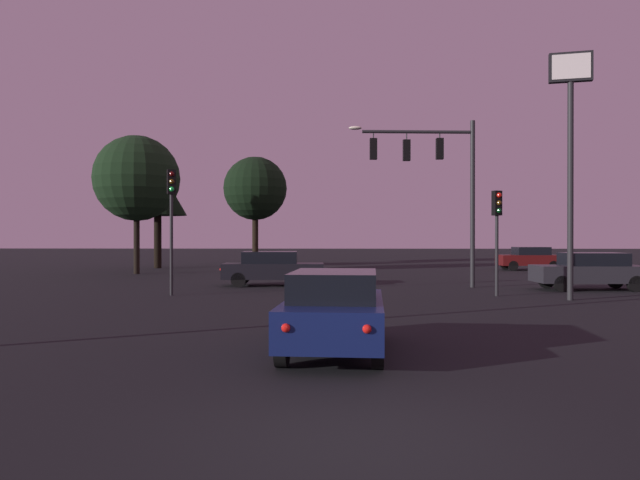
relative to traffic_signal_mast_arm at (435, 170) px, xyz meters
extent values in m
plane|color=black|center=(-4.02, 5.14, -5.03)|extent=(168.00, 168.00, 0.00)
cylinder|color=#232326|center=(1.61, 0.08, -1.45)|extent=(0.20, 0.20, 7.15)
cylinder|color=#232326|center=(-0.75, -0.05, 1.63)|extent=(4.74, 0.41, 0.14)
ellipsoid|color=#F4EACC|center=(-3.42, -0.21, 1.78)|extent=(0.56, 0.28, 0.16)
cylinder|color=#232326|center=(0.19, 0.00, 1.49)|extent=(0.05, 0.05, 0.27)
cube|color=black|center=(0.19, 0.00, 0.91)|extent=(0.31, 0.26, 0.90)
sphere|color=#4C0A0A|center=(0.19, 0.14, 1.19)|extent=(0.18, 0.18, 0.18)
sphere|color=#56380C|center=(0.19, 0.14, 0.91)|extent=(0.18, 0.18, 0.18)
sphere|color=#1EE04C|center=(0.19, 0.14, 0.63)|extent=(0.18, 0.18, 0.18)
cylinder|color=#232326|center=(-1.23, -0.08, 1.46)|extent=(0.05, 0.05, 0.34)
cube|color=black|center=(-1.23, -0.08, 0.84)|extent=(0.31, 0.26, 0.90)
sphere|color=#4C0A0A|center=(-1.23, 0.06, 1.12)|extent=(0.18, 0.18, 0.18)
sphere|color=#56380C|center=(-1.23, 0.06, 0.84)|extent=(0.18, 0.18, 0.18)
sphere|color=#1EE04C|center=(-1.23, 0.06, 0.56)|extent=(0.18, 0.18, 0.18)
cylinder|color=#232326|center=(-2.65, -0.16, 1.48)|extent=(0.05, 0.05, 0.29)
cube|color=black|center=(-2.65, -0.16, 0.89)|extent=(0.31, 0.26, 0.90)
sphere|color=#4C0A0A|center=(-2.65, -0.02, 1.17)|extent=(0.18, 0.18, 0.18)
sphere|color=#56380C|center=(-2.65, -0.02, 0.89)|extent=(0.18, 0.18, 0.18)
sphere|color=#1EE04C|center=(-2.65, -0.02, 0.61)|extent=(0.18, 0.18, 0.18)
cylinder|color=#232326|center=(-10.33, -3.71, -3.15)|extent=(0.12, 0.12, 3.75)
cube|color=black|center=(-10.33, -3.71, -0.83)|extent=(0.37, 0.34, 0.90)
sphere|color=#4C0A0A|center=(-10.28, -3.84, -0.55)|extent=(0.18, 0.18, 0.18)
sphere|color=#56380C|center=(-10.28, -3.84, -0.83)|extent=(0.18, 0.18, 0.18)
sphere|color=#1EE04C|center=(-10.28, -3.84, -1.11)|extent=(0.18, 0.18, 0.18)
cylinder|color=#232326|center=(1.62, -3.71, -3.56)|extent=(0.12, 0.12, 2.95)
cube|color=black|center=(1.62, -3.71, -1.63)|extent=(0.36, 0.33, 0.90)
sphere|color=red|center=(1.67, -3.84, -1.35)|extent=(0.18, 0.18, 0.18)
sphere|color=#56380C|center=(1.67, -3.84, -1.63)|extent=(0.18, 0.18, 0.18)
sphere|color=#0C4219|center=(1.67, -3.84, -1.91)|extent=(0.18, 0.18, 0.18)
cube|color=#0F1947|center=(-4.30, -14.46, -4.37)|extent=(2.03, 4.22, 0.68)
cube|color=black|center=(-4.30, -14.61, -3.77)|extent=(1.66, 2.31, 0.52)
cylinder|color=black|center=(-4.99, -13.05, -4.71)|extent=(0.24, 0.65, 0.64)
cylinder|color=black|center=(-3.43, -13.15, -4.71)|extent=(0.24, 0.65, 0.64)
cylinder|color=black|center=(-5.16, -15.76, -4.71)|extent=(0.24, 0.65, 0.64)
cylinder|color=black|center=(-3.60, -15.86, -4.71)|extent=(0.24, 0.65, 0.64)
sphere|color=red|center=(-5.04, -16.48, -4.27)|extent=(0.14, 0.14, 0.14)
sphere|color=red|center=(-3.81, -16.56, -4.27)|extent=(0.14, 0.14, 0.14)
cube|color=black|center=(-7.01, 0.75, -4.37)|extent=(4.48, 1.97, 0.68)
cube|color=black|center=(-7.16, 0.74, -3.77)|extent=(2.44, 1.64, 0.52)
cylinder|color=black|center=(-5.58, 1.61, -4.71)|extent=(0.65, 0.22, 0.64)
cylinder|color=black|center=(-5.52, 0.00, -4.71)|extent=(0.65, 0.22, 0.64)
cylinder|color=black|center=(-8.50, 1.50, -4.71)|extent=(0.65, 0.22, 0.64)
cylinder|color=black|center=(-8.44, -0.11, -4.71)|extent=(0.65, 0.22, 0.64)
sphere|color=red|center=(-9.25, 1.30, -4.27)|extent=(0.14, 0.14, 0.14)
sphere|color=red|center=(-9.20, 0.03, -4.27)|extent=(0.14, 0.14, 0.14)
cube|color=#232328|center=(6.09, -1.05, -4.37)|extent=(4.39, 1.89, 0.68)
cube|color=black|center=(6.24, -1.05, -3.77)|extent=(2.37, 1.61, 0.52)
cylinder|color=black|center=(4.65, -1.89, -4.71)|extent=(0.64, 0.20, 0.64)
cylinder|color=black|center=(4.65, -0.22, -4.71)|extent=(0.64, 0.20, 0.64)
cylinder|color=black|center=(7.54, -1.87, -4.71)|extent=(0.64, 0.20, 0.64)
cylinder|color=black|center=(7.53, -0.21, -4.71)|extent=(0.64, 0.20, 0.64)
sphere|color=red|center=(8.29, -0.38, -4.27)|extent=(0.14, 0.14, 0.14)
cube|color=#4C0F0F|center=(8.46, 13.81, -4.37)|extent=(4.01, 1.89, 0.68)
cube|color=black|center=(8.61, 13.82, -3.77)|extent=(2.19, 1.57, 0.52)
cylinder|color=black|center=(7.19, 13.00, -4.71)|extent=(0.65, 0.23, 0.64)
cylinder|color=black|center=(7.13, 14.52, -4.71)|extent=(0.65, 0.23, 0.64)
cylinder|color=black|center=(9.79, 13.11, -4.71)|extent=(0.65, 0.23, 0.64)
cylinder|color=black|center=(9.72, 14.63, -4.71)|extent=(0.65, 0.23, 0.64)
sphere|color=red|center=(10.46, 13.29, -4.27)|extent=(0.14, 0.14, 0.14)
sphere|color=red|center=(10.41, 14.50, -4.27)|extent=(0.14, 0.14, 0.14)
cylinder|color=#232326|center=(3.75, -5.05, -1.30)|extent=(0.20, 0.20, 7.45)
cube|color=black|center=(3.75, -5.05, 2.92)|extent=(1.42, 0.55, 1.00)
cube|color=white|center=(3.72, -5.18, 2.92)|extent=(1.21, 0.29, 0.84)
cylinder|color=black|center=(-15.95, 9.15, -3.09)|extent=(0.35, 0.35, 3.87)
sphere|color=black|center=(-15.95, 9.15, 0.60)|extent=(5.02, 5.02, 5.02)
cylinder|color=black|center=(-16.66, 15.70, -3.18)|extent=(0.51, 0.51, 3.70)
cone|color=black|center=(-16.66, 15.70, 0.45)|extent=(4.00, 4.00, 3.56)
cylinder|color=black|center=(-10.60, 21.48, -2.89)|extent=(0.48, 0.48, 4.28)
sphere|color=black|center=(-10.60, 21.48, 1.01)|extent=(5.03, 5.03, 5.03)
camera|label=1|loc=(-4.30, -25.53, -2.89)|focal=33.40mm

